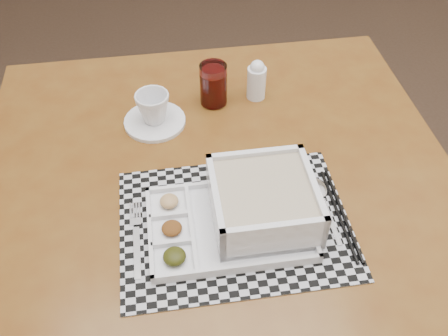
{
  "coord_description": "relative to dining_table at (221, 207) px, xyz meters",
  "views": [
    {
      "loc": [
        -0.68,
        -0.94,
        1.59
      ],
      "look_at": [
        -0.56,
        -0.26,
        0.88
      ],
      "focal_mm": 40.0,
      "sensor_mm": 36.0,
      "label": 1
    }
  ],
  "objects": [
    {
      "name": "juice_glass",
      "position": [
        0.03,
        0.28,
        0.13
      ],
      "size": [
        0.07,
        0.07,
        0.11
      ],
      "color": "white",
      "rests_on": "dining_table"
    },
    {
      "name": "saucer",
      "position": [
        -0.12,
        0.22,
        0.09
      ],
      "size": [
        0.15,
        0.15,
        0.01
      ],
      "primitive_type": "cylinder",
      "color": "silver",
      "rests_on": "dining_table"
    },
    {
      "name": "chopsticks",
      "position": [
        0.23,
        -0.13,
        0.09
      ],
      "size": [
        0.02,
        0.24,
        0.01
      ],
      "color": "black",
      "rests_on": "placemat"
    },
    {
      "name": "placemat",
      "position": [
        0.01,
        -0.12,
        0.08
      ],
      "size": [
        0.47,
        0.36,
        0.0
      ],
      "primitive_type": "cube",
      "rotation": [
        0.0,
        0.0,
        -0.03
      ],
      "color": "#ADADB5",
      "rests_on": "dining_table"
    },
    {
      "name": "spoon",
      "position": [
        0.2,
        -0.07,
        0.09
      ],
      "size": [
        0.04,
        0.18,
        0.01
      ],
      "color": "silver",
      "rests_on": "placemat"
    },
    {
      "name": "serving_tray",
      "position": [
        0.05,
        -0.11,
        0.12
      ],
      "size": [
        0.34,
        0.23,
        0.1
      ],
      "color": "silver",
      "rests_on": "placemat"
    },
    {
      "name": "floor",
      "position": [
        0.56,
        0.22,
        -0.71
      ],
      "size": [
        5.0,
        5.0,
        0.0
      ],
      "primitive_type": "plane",
      "color": "#312218",
      "rests_on": "ground"
    },
    {
      "name": "dining_table",
      "position": [
        0.0,
        0.0,
        0.0
      ],
      "size": [
        1.08,
        1.08,
        0.79
      ],
      "color": "#572D0F",
      "rests_on": "ground"
    },
    {
      "name": "fork",
      "position": [
        -0.19,
        -0.12,
        0.09
      ],
      "size": [
        0.02,
        0.19,
        0.0
      ],
      "color": "silver",
      "rests_on": "placemat"
    },
    {
      "name": "creamer_bottle",
      "position": [
        0.14,
        0.28,
        0.13
      ],
      "size": [
        0.05,
        0.05,
        0.11
      ],
      "color": "silver",
      "rests_on": "dining_table"
    },
    {
      "name": "cup",
      "position": [
        -0.12,
        0.22,
        0.13
      ],
      "size": [
        0.11,
        0.11,
        0.08
      ],
      "primitive_type": "imported",
      "rotation": [
        0.0,
        0.0,
        -0.42
      ],
      "color": "silver",
      "rests_on": "saucer"
    }
  ]
}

